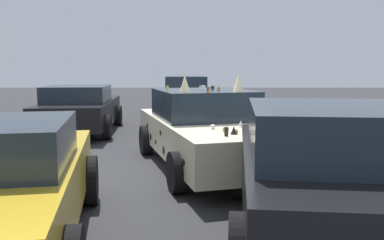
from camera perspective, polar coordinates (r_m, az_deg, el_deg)
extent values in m
plane|color=#2D2D30|center=(8.00, 2.16, -6.40)|extent=(60.00, 60.00, 0.00)
cube|color=beige|center=(7.88, 2.18, -2.26)|extent=(4.97, 3.00, 0.63)
cube|color=#1E2833|center=(8.08, 1.58, 2.19)|extent=(2.24, 2.12, 0.54)
cylinder|color=black|center=(7.00, 13.23, -5.92)|extent=(0.67, 0.38, 0.63)
cylinder|color=black|center=(6.33, -2.03, -7.13)|extent=(0.67, 0.38, 0.63)
cylinder|color=black|center=(9.58, 4.93, -2.21)|extent=(0.67, 0.38, 0.63)
cylinder|color=black|center=(9.10, -6.28, -2.73)|extent=(0.67, 0.38, 0.63)
ellipsoid|color=black|center=(7.56, -4.34, -1.73)|extent=(0.12, 0.05, 0.10)
ellipsoid|color=black|center=(8.96, -6.11, -0.75)|extent=(0.12, 0.05, 0.13)
ellipsoid|color=black|center=(7.35, -3.90, -4.17)|extent=(0.14, 0.06, 0.15)
ellipsoid|color=black|center=(8.08, -5.00, -2.99)|extent=(0.13, 0.05, 0.09)
ellipsoid|color=black|center=(5.99, -1.19, -5.75)|extent=(0.17, 0.06, 0.10)
ellipsoid|color=black|center=(9.55, 4.86, -1.56)|extent=(0.16, 0.06, 0.10)
ellipsoid|color=black|center=(8.04, 8.98, -3.38)|extent=(0.11, 0.05, 0.14)
ellipsoid|color=black|center=(8.60, -5.66, -2.27)|extent=(0.15, 0.06, 0.15)
ellipsoid|color=black|center=(7.73, 9.90, -1.32)|extent=(0.11, 0.05, 0.13)
cylinder|color=#A87A38|center=(6.54, 11.18, -1.06)|extent=(0.08, 0.08, 0.11)
cone|color=silver|center=(6.92, 6.66, -0.51)|extent=(0.13, 0.13, 0.11)
cylinder|color=orange|center=(6.10, 13.87, -1.79)|extent=(0.11, 0.11, 0.10)
cylinder|color=black|center=(6.00, 4.69, -1.59)|extent=(0.08, 0.08, 0.13)
cone|color=black|center=(6.17, 5.72, -1.40)|extent=(0.12, 0.12, 0.12)
sphere|color=silver|center=(6.67, 2.87, -0.92)|extent=(0.08, 0.08, 0.08)
sphere|color=#A87A38|center=(6.20, 5.97, -1.59)|extent=(0.08, 0.08, 0.08)
sphere|color=#A87A38|center=(6.32, 4.62, -1.30)|extent=(0.10, 0.10, 0.10)
cylinder|color=silver|center=(8.14, 1.56, 4.43)|extent=(0.10, 0.10, 0.08)
cylinder|color=black|center=(8.49, 2.82, 4.47)|extent=(0.10, 0.10, 0.06)
cone|color=gray|center=(8.39, 1.11, 4.56)|extent=(0.07, 0.07, 0.09)
cone|color=orange|center=(7.28, 2.39, 4.19)|extent=(0.06, 0.06, 0.11)
cone|color=#51381E|center=(7.94, 3.63, 4.35)|extent=(0.12, 0.12, 0.08)
cylinder|color=#51381E|center=(7.68, 2.23, 4.24)|extent=(0.09, 0.09, 0.08)
cylinder|color=tan|center=(8.27, -3.37, 4.43)|extent=(0.06, 0.06, 0.07)
cone|color=beige|center=(7.74, 6.32, 5.07)|extent=(0.19, 0.19, 0.30)
cone|color=beige|center=(7.42, -0.99, 5.02)|extent=(0.19, 0.19, 0.30)
cube|color=black|center=(12.56, -14.95, 1.10)|extent=(4.53, 2.08, 0.64)
cube|color=#1E2833|center=(12.14, -15.37, 3.46)|extent=(1.96, 1.78, 0.45)
cylinder|color=black|center=(14.12, -17.55, 0.57)|extent=(0.66, 0.26, 0.64)
cylinder|color=black|center=(13.80, -10.06, 0.65)|extent=(0.66, 0.26, 0.64)
cylinder|color=black|center=(11.49, -20.74, -1.04)|extent=(0.66, 0.26, 0.64)
cylinder|color=black|center=(11.10, -11.55, -0.99)|extent=(0.66, 0.26, 0.64)
cube|color=gray|center=(16.31, -0.93, 2.85)|extent=(4.51, 1.96, 0.68)
cube|color=#1E2833|center=(16.48, -0.97, 5.05)|extent=(2.21, 1.68, 0.55)
cylinder|color=black|center=(15.05, 2.65, 1.36)|extent=(0.69, 0.26, 0.68)
cylinder|color=black|center=(14.96, -3.99, 1.31)|extent=(0.69, 0.26, 0.68)
cylinder|color=black|center=(17.76, 1.66, 2.27)|extent=(0.69, 0.26, 0.68)
cylinder|color=black|center=(17.68, -3.96, 2.24)|extent=(0.69, 0.26, 0.68)
cube|color=black|center=(4.92, 17.60, -7.96)|extent=(4.20, 2.25, 0.69)
cube|color=#1E2833|center=(4.50, 18.65, -1.46)|extent=(2.18, 1.87, 0.53)
cylinder|color=black|center=(6.10, 6.59, -7.57)|extent=(0.69, 0.30, 0.67)
cylinder|color=black|center=(6.39, 23.49, -7.46)|extent=(0.69, 0.30, 0.67)
cylinder|color=black|center=(5.99, -13.83, -7.98)|extent=(0.71, 0.33, 0.68)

